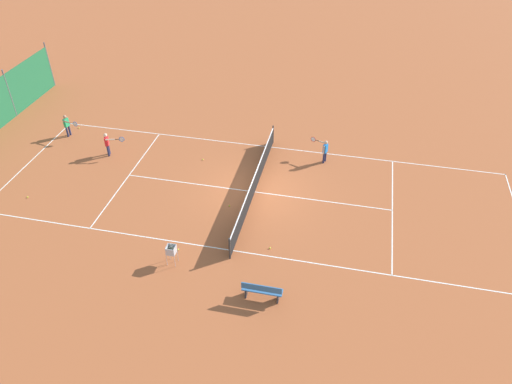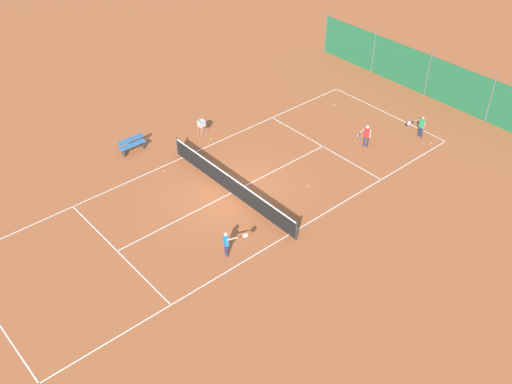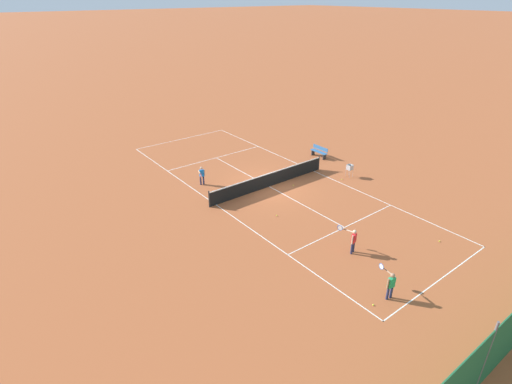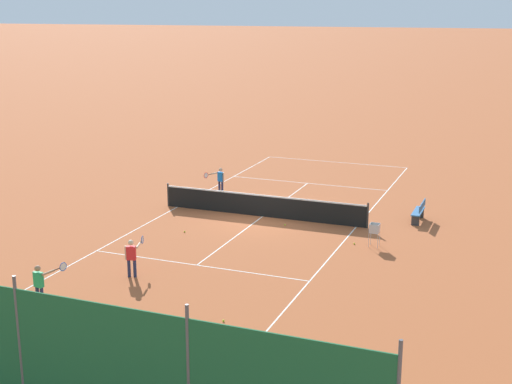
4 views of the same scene
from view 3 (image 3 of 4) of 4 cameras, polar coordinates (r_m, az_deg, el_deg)
name	(u,v)px [view 3 (image 3 of 4)]	position (r m, az deg, el deg)	size (l,w,h in m)	color
ground_plane	(269,187)	(26.02, 1.89, 0.79)	(600.00, 600.00, 0.00)	#A8542D
court_line_markings	(269,186)	(26.02, 1.89, 0.79)	(8.25, 23.85, 0.01)	white
tennis_net	(269,180)	(25.81, 1.91, 1.79)	(9.18, 0.08, 1.06)	#2D2D2D
player_far_service	(353,239)	(19.78, 13.67, -6.59)	(0.42, 1.10, 1.29)	#23284C
player_near_baseline	(390,283)	(17.51, 18.65, -12.26)	(0.59, 1.02, 1.28)	#23284C
player_far_baseline	(202,175)	(26.18, -7.76, 2.48)	(0.71, 0.96, 1.26)	#23284C
tennis_ball_near_corner	(342,179)	(27.56, 12.18, 1.78)	(0.07, 0.07, 0.07)	#CCE033
tennis_ball_alley_right	(295,166)	(29.24, 5.61, 3.75)	(0.07, 0.07, 0.07)	#CCE033
tennis_ball_alley_left	(373,305)	(17.40, 16.39, -15.22)	(0.07, 0.07, 0.07)	#CCE033
tennis_ball_service_box	(293,185)	(26.21, 5.37, 0.96)	(0.07, 0.07, 0.07)	#CCE033
tennis_ball_mid_court	(439,241)	(22.41, 24.73, -6.41)	(0.07, 0.07, 0.07)	#CCE033
tennis_ball_far_corner	(277,215)	(22.64, 2.97, -3.37)	(0.07, 0.07, 0.07)	#CCE033
ball_hopper	(350,168)	(27.87, 13.25, 3.35)	(0.36, 0.36, 0.89)	#B7B7BC
courtside_bench	(319,151)	(31.01, 9.02, 5.74)	(0.36, 1.50, 0.84)	#336699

